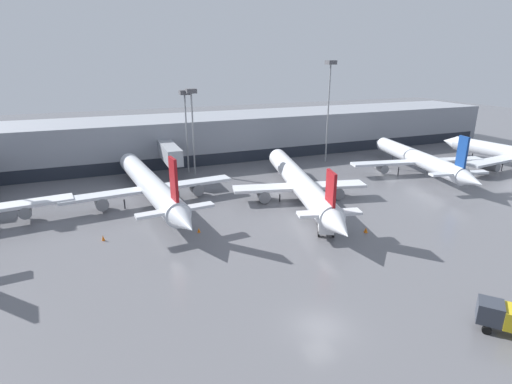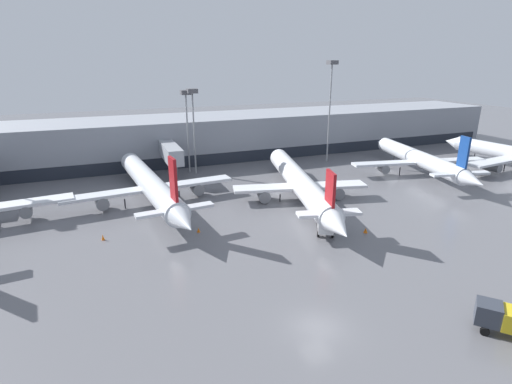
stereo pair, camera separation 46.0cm
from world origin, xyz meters
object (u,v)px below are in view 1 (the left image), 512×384
Objects in this scene: parked_jet_4 at (150,185)px; service_truck_0 at (326,220)px; service_truck_1 at (511,317)px; traffic_cone_4 at (103,238)px; parked_jet_1 at (300,183)px; traffic_cone_2 at (366,230)px; apron_light_mast_5 at (192,106)px; apron_light_mast_3 at (330,84)px; traffic_cone_0 at (199,230)px; apron_light_mast_2 at (185,107)px; parked_jet_0 at (418,159)px.

service_truck_0 is at bearing -140.99° from parked_jet_4.
traffic_cone_4 is (-29.23, 30.29, -1.11)m from service_truck_1.
parked_jet_1 is at bearing 9.25° from traffic_cone_4.
traffic_cone_2 is at bearing -17.75° from traffic_cone_4.
parked_jet_4 is 2.45× the size of apron_light_mast_5.
apron_light_mast_3 reaches higher than service_truck_0.
traffic_cone_0 is 31.23m from apron_light_mast_2.
service_truck_0 is 0.28× the size of apron_light_mast_3.
service_truck_1 is (-27.71, -39.70, -1.31)m from parked_jet_0.
parked_jet_1 is at bearing -112.68° from parked_jet_4.
apron_light_mast_5 is at bearing -135.88° from service_truck_0.
parked_jet_4 is 20.01m from apron_light_mast_2.
parked_jet_1 is at bearing 20.55° from traffic_cone_0.
apron_light_mast_3 is (16.57, 19.38, 13.40)m from parked_jet_1.
apron_light_mast_5 is at bearing 77.21° from traffic_cone_0.
traffic_cone_2 is 40.24m from apron_light_mast_3.
traffic_cone_2 is 0.03× the size of apron_light_mast_3.
parked_jet_4 is at bearing 106.61° from traffic_cone_0.
service_truck_1 is 57.66m from apron_light_mast_5.
apron_light_mast_5 is (-11.83, 55.32, 11.19)m from service_truck_1.
apron_light_mast_5 is at bearing -55.58° from apron_light_mast_2.
service_truck_1 is 7.53× the size of traffic_cone_2.
service_truck_1 is at bearing -77.32° from apron_light_mast_2.
apron_light_mast_3 is at bearing -77.32° from parked_jet_4.
parked_jet_4 is at bearing 57.29° from traffic_cone_4.
apron_light_mast_3 is at bearing -27.32° from parked_jet_1.
parked_jet_1 reaches higher than traffic_cone_4.
apron_light_mast_5 reaches higher than traffic_cone_4.
service_truck_0 is 22.80m from service_truck_1.
apron_light_mast_5 is (6.12, 26.96, 12.37)m from traffic_cone_0.
apron_light_mast_2 is at bearing -135.01° from service_truck_0.
parked_jet_0 is 0.89× the size of parked_jet_4.
parked_jet_1 is 2.55× the size of apron_light_mast_5.
apron_light_mast_3 reaches higher than traffic_cone_4.
parked_jet_0 is 59.20× the size of traffic_cone_0.
parked_jet_4 is 13.75m from traffic_cone_4.
traffic_cone_2 is at bearing 137.78° from parked_jet_0.
service_truck_1 is at bearing -57.66° from traffic_cone_0.
service_truck_1 is 0.32× the size of apron_light_mast_5.
apron_light_mast_2 is (16.47, 26.36, 12.07)m from traffic_cone_4.
apron_light_mast_3 reaches higher than traffic_cone_2.
service_truck_0 reaches higher than traffic_cone_2.
apron_light_mast_3 is (16.41, 54.41, 14.50)m from service_truck_1.
service_truck_1 reaches higher than traffic_cone_4.
service_truck_0 is 35.66m from apron_light_mast_5.
parked_jet_1 is 25.49m from apron_light_mast_5.
service_truck_1 is at bearing -77.93° from apron_light_mast_5.
apron_light_mast_3 is at bearing -4.41° from apron_light_mast_2.
traffic_cone_2 is at bearing -68.45° from apron_light_mast_2.
traffic_cone_0 is 45.89m from apron_light_mast_3.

